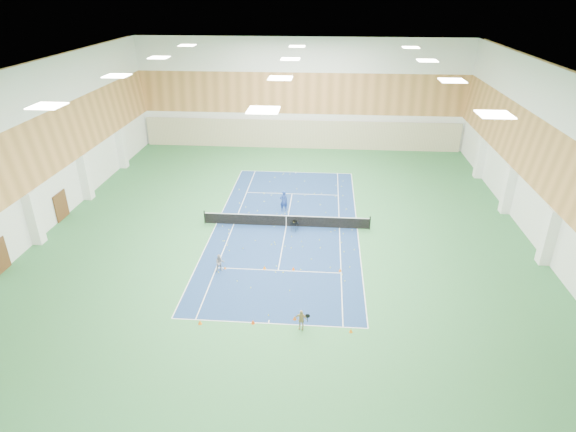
{
  "coord_description": "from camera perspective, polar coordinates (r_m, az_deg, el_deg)",
  "views": [
    {
      "loc": [
        2.78,
        -33.09,
        16.99
      ],
      "look_at": [
        0.32,
        -2.27,
        2.0
      ],
      "focal_mm": 30.0,
      "sensor_mm": 36.0,
      "label": 1
    }
  ],
  "objects": [
    {
      "name": "cone_base_d",
      "position": [
        26.87,
        7.47,
        -13.31
      ],
      "size": [
        0.2,
        0.2,
        0.22
      ],
      "primitive_type": "cone",
      "color": "orange",
      "rests_on": "ground"
    },
    {
      "name": "ground",
      "position": [
        37.3,
        -0.21,
        -1.23
      ],
      "size": [
        40.0,
        40.0,
        0.0
      ],
      "primitive_type": "plane",
      "color": "#2F6F3C",
      "rests_on": "ground"
    },
    {
      "name": "back_curtain",
      "position": [
        55.11,
        1.51,
        9.64
      ],
      "size": [
        35.4,
        0.16,
        3.2
      ],
      "primitive_type": "cube",
      "color": "#C6B793",
      "rests_on": "ground"
    },
    {
      "name": "wood_cladding",
      "position": [
        34.4,
        -0.24,
        10.72
      ],
      "size": [
        36.0,
        40.0,
        8.0
      ],
      "primitive_type": null,
      "color": "#C38448",
      "rests_on": "room_shell"
    },
    {
      "name": "child_apron",
      "position": [
        26.59,
        1.56,
        -12.17
      ],
      "size": [
        0.75,
        0.41,
        1.22
      ],
      "primitive_type": "imported",
      "rotation": [
        0.0,
        0.0,
        -0.17
      ],
      "color": "tan",
      "rests_on": "ground"
    },
    {
      "name": "cone_svc_a",
      "position": [
        32.14,
        -7.49,
        -6.09
      ],
      "size": [
        0.18,
        0.18,
        0.2
      ],
      "primitive_type": "cone",
      "color": "orange",
      "rests_on": "ground"
    },
    {
      "name": "cone_svc_d",
      "position": [
        31.8,
        6.21,
        -6.36
      ],
      "size": [
        0.21,
        0.21,
        0.23
      ],
      "primitive_type": "cone",
      "color": "orange",
      "rests_on": "ground"
    },
    {
      "name": "cone_svc_c",
      "position": [
        31.74,
        0.64,
        -6.23
      ],
      "size": [
        0.22,
        0.22,
        0.24
      ],
      "primitive_type": "cone",
      "color": "#FF5B0D",
      "rests_on": "ground"
    },
    {
      "name": "child_court",
      "position": [
        31.73,
        -8.09,
        -5.51
      ],
      "size": [
        0.7,
        0.61,
        1.21
      ],
      "primitive_type": "imported",
      "rotation": [
        0.0,
        0.0,
        0.31
      ],
      "color": "gray",
      "rests_on": "ground"
    },
    {
      "name": "ceiling_light_grid",
      "position": [
        33.59,
        -0.25,
        17.19
      ],
      "size": [
        21.4,
        25.4,
        0.06
      ],
      "primitive_type": null,
      "color": "white",
      "rests_on": "room_shell"
    },
    {
      "name": "room_shell",
      "position": [
        34.98,
        -0.23,
        7.56
      ],
      "size": [
        36.0,
        40.0,
        12.0
      ],
      "primitive_type": null,
      "color": "white",
      "rests_on": "ground"
    },
    {
      "name": "cone_svc_b",
      "position": [
        31.88,
        -2.8,
        -6.1
      ],
      "size": [
        0.23,
        0.23,
        0.25
      ],
      "primitive_type": "cone",
      "color": "orange",
      "rests_on": "ground"
    },
    {
      "name": "cone_base_c",
      "position": [
        27.49,
        0.81,
        -11.97
      ],
      "size": [
        0.23,
        0.23,
        0.25
      ],
      "primitive_type": "cone",
      "color": "#DC540B",
      "rests_on": "ground"
    },
    {
      "name": "tennis_net",
      "position": [
        37.05,
        -0.22,
        -0.47
      ],
      "size": [
        12.8,
        0.1,
        1.1
      ],
      "primitive_type": null,
      "color": "black",
      "rests_on": "ground"
    },
    {
      "name": "tennis_balls_scatter",
      "position": [
        37.28,
        -0.21,
        -1.17
      ],
      "size": [
        10.57,
        22.77,
        0.07
      ],
      "primitive_type": null,
      "color": "#DAF029",
      "rests_on": "ground"
    },
    {
      "name": "door_left_b",
      "position": [
        42.14,
        -25.29,
        1.1
      ],
      "size": [
        0.08,
        1.8,
        2.2
      ],
      "primitive_type": "cube",
      "color": "#593319",
      "rests_on": "ground"
    },
    {
      "name": "cone_base_b",
      "position": [
        27.29,
        -4.18,
        -12.39
      ],
      "size": [
        0.22,
        0.22,
        0.24
      ],
      "primitive_type": "cone",
      "color": "#FF4C0D",
      "rests_on": "ground"
    },
    {
      "name": "cone_base_a",
      "position": [
        27.63,
        -10.39,
        -12.26
      ],
      "size": [
        0.23,
        0.23,
        0.25
      ],
      "primitive_type": "cone",
      "color": "#FF660D",
      "rests_on": "ground"
    },
    {
      "name": "ball_cart",
      "position": [
        36.5,
        0.78,
        -1.17
      ],
      "size": [
        0.58,
        0.58,
        0.8
      ],
      "primitive_type": null,
      "rotation": [
        0.0,
        0.0,
        -0.33
      ],
      "color": "black",
      "rests_on": "ground"
    },
    {
      "name": "coach",
      "position": [
        39.43,
        -0.52,
        1.8
      ],
      "size": [
        0.78,
        0.66,
        1.82
      ],
      "primitive_type": "imported",
      "rotation": [
        0.0,
        0.0,
        3.53
      ],
      "color": "navy",
      "rests_on": "ground"
    },
    {
      "name": "court_surface",
      "position": [
        37.3,
        -0.21,
        -1.22
      ],
      "size": [
        10.97,
        23.77,
        0.01
      ],
      "primitive_type": "cube",
      "color": "navy",
      "rests_on": "ground"
    }
  ]
}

